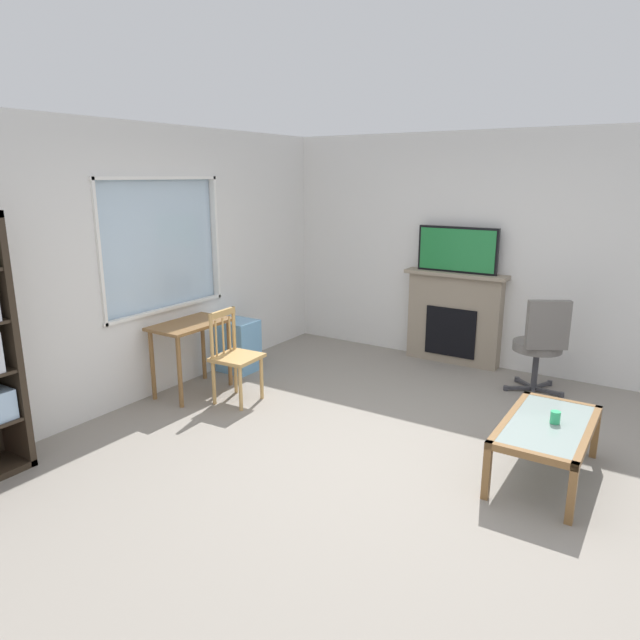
% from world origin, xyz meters
% --- Properties ---
extents(ground, '(6.29, 6.08, 0.02)m').
position_xyz_m(ground, '(0.00, 0.00, -0.01)').
color(ground, gray).
extents(wall_back_with_window, '(5.29, 0.15, 2.63)m').
position_xyz_m(wall_back_with_window, '(-0.02, 2.54, 1.30)').
color(wall_back_with_window, silver).
rests_on(wall_back_with_window, ground).
extents(wall_right, '(0.12, 5.28, 2.63)m').
position_xyz_m(wall_right, '(2.71, 0.00, 1.32)').
color(wall_right, silver).
rests_on(wall_right, ground).
extents(desk_under_window, '(0.80, 0.47, 0.73)m').
position_xyz_m(desk_under_window, '(0.19, 2.19, 0.60)').
color(desk_under_window, brown).
rests_on(desk_under_window, ground).
extents(wooden_chair, '(0.44, 0.42, 0.90)m').
position_xyz_m(wooden_chair, '(0.25, 1.68, 0.46)').
color(wooden_chair, tan).
rests_on(wooden_chair, ground).
extents(plastic_drawer_unit, '(0.35, 0.40, 0.58)m').
position_xyz_m(plastic_drawer_unit, '(0.95, 2.24, 0.29)').
color(plastic_drawer_unit, '#72ADDB').
rests_on(plastic_drawer_unit, ground).
extents(fireplace, '(0.26, 1.18, 1.08)m').
position_xyz_m(fireplace, '(2.55, 0.31, 0.54)').
color(fireplace, gray).
rests_on(fireplace, ground).
extents(tv, '(0.06, 0.92, 0.52)m').
position_xyz_m(tv, '(2.53, 0.31, 1.34)').
color(tv, black).
rests_on(tv, fireplace).
extents(office_chair, '(0.61, 0.57, 1.00)m').
position_xyz_m(office_chair, '(2.02, -0.78, 0.55)').
color(office_chair, slate).
rests_on(office_chair, ground).
extents(coffee_table, '(1.10, 0.59, 0.43)m').
position_xyz_m(coffee_table, '(0.36, -1.19, 0.37)').
color(coffee_table, '#8C9E99').
rests_on(coffee_table, ground).
extents(sippy_cup, '(0.07, 0.07, 0.09)m').
position_xyz_m(sippy_cup, '(0.38, -1.23, 0.47)').
color(sippy_cup, '#33B770').
rests_on(sippy_cup, coffee_table).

